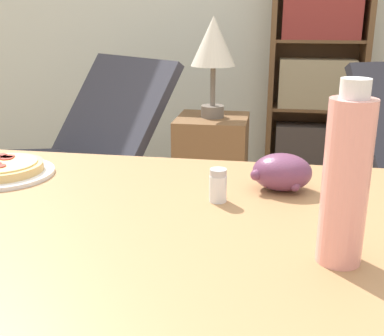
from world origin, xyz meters
name	(u,v)px	position (x,y,z in m)	size (l,w,h in m)	color
dining_table	(162,271)	(-0.10, -0.14, 0.64)	(1.18, 0.87, 0.73)	#A37549
pizza_on_plate	(3,170)	(-0.55, 0.08, 0.75)	(0.24, 0.24, 0.04)	white
grape_bunch	(282,172)	(0.13, 0.09, 0.77)	(0.14, 0.10, 0.08)	#6B3856
drink_bottle	(346,180)	(0.21, -0.22, 0.87)	(0.07, 0.07, 0.29)	pink
salt_shaker	(218,185)	(-0.01, 0.00, 0.77)	(0.04, 0.04, 0.07)	white
lounge_chair_near	(91,174)	(-0.84, 1.37, 0.29)	(0.96, 1.02, 0.88)	black
bookshelf	(316,80)	(0.38, 2.46, 0.67)	(0.64, 0.27, 1.40)	brown
side_table	(212,179)	(-0.19, 1.32, 0.32)	(0.34, 0.34, 0.63)	brown
table_lamp	(213,46)	(-0.19, 1.32, 0.96)	(0.21, 0.21, 0.47)	#665B51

